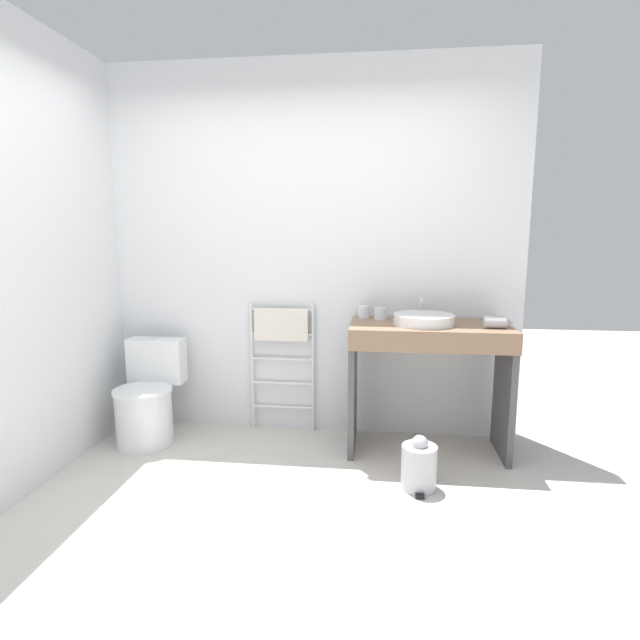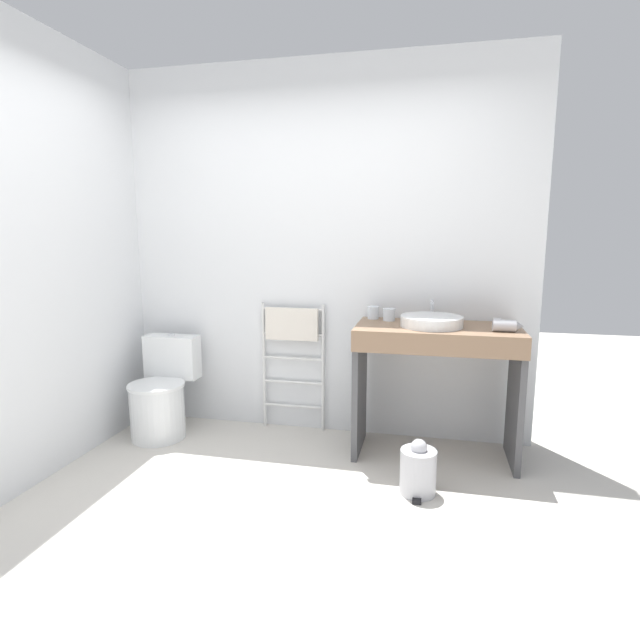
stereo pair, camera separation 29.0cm
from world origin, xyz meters
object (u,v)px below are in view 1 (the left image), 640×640
Objects in this scene: hair_dryer at (496,322)px; towel_radiator at (282,340)px; sink_basin at (424,319)px; trash_bin at (419,465)px; toilet at (147,402)px; cup_near_edge at (380,314)px; cup_near_wall at (364,312)px.

towel_radiator is at bearing 167.17° from hair_dryer.
trash_bin is at bearing -95.01° from sink_basin.
cup_near_edge is (1.64, 0.22, 0.64)m from toilet.
towel_radiator is 2.97× the size of trash_bin.
sink_basin is at bearing 1.68° from toilet.
toilet is 1.06m from towel_radiator.
trash_bin is (-0.49, -0.45, -0.78)m from hair_dryer.
hair_dryer reaches higher than sink_basin.
trash_bin is at bearing -39.00° from towel_radiator.
towel_radiator is at bearing 175.71° from cup_near_wall.
cup_near_wall reaches higher than sink_basin.
cup_near_wall is 0.13m from cup_near_edge.
cup_near_wall is 0.27× the size of trash_bin.
hair_dryer is at bearing -8.87° from sink_basin.
cup_near_edge is (0.72, -0.10, 0.22)m from towel_radiator.
cup_near_wall is 1.14m from trash_bin.
hair_dryer is (1.45, -0.33, 0.22)m from towel_radiator.
towel_radiator is 1.06m from sink_basin.
sink_basin is at bearing -28.21° from cup_near_wall.
cup_near_edge is (0.12, -0.05, -0.00)m from cup_near_wall.
hair_dryer is (0.44, -0.07, 0.00)m from sink_basin.
toilet is 0.75× the size of towel_radiator.
toilet is 2.03m from sink_basin.
sink_basin reaches higher than toilet.
toilet is at bearing -178.32° from sink_basin.
towel_radiator reaches higher than sink_basin.
sink_basin is at bearing -14.53° from towel_radiator.
hair_dryer reaches higher than trash_bin.
cup_near_wall reaches higher than trash_bin.
hair_dryer is (0.85, -0.29, -0.01)m from cup_near_wall.
hair_dryer is 1.03m from trash_bin.
towel_radiator is 11.01× the size of cup_near_wall.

